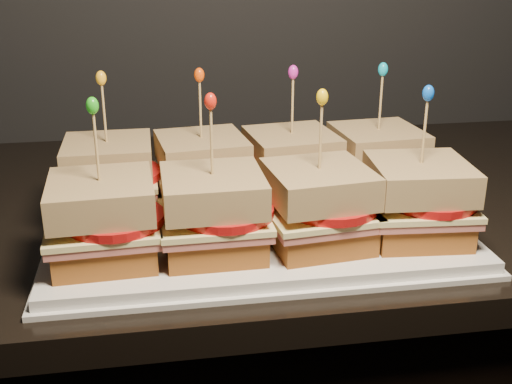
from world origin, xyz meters
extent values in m
cube|color=black|center=(-0.77, 1.70, 0.85)|extent=(2.44, 0.63, 0.03)
cube|color=white|center=(-0.54, 1.56, 0.88)|extent=(0.47, 0.29, 0.02)
cube|color=white|center=(-0.54, 1.56, 0.87)|extent=(0.48, 0.30, 0.01)
cube|color=brown|center=(-0.70, 1.63, 0.90)|extent=(0.10, 0.10, 0.03)
cube|color=#BF5950|center=(-0.70, 1.63, 0.92)|extent=(0.11, 0.11, 0.01)
cube|color=#FFF09B|center=(-0.70, 1.63, 0.92)|extent=(0.11, 0.11, 0.01)
cylinder|color=red|center=(-0.69, 1.62, 0.93)|extent=(0.10, 0.10, 0.01)
cube|color=brown|center=(-0.70, 1.63, 0.95)|extent=(0.10, 0.10, 0.03)
cylinder|color=tan|center=(-0.70, 1.63, 1.00)|extent=(0.00, 0.00, 0.09)
ellipsoid|color=#F8AC1A|center=(-0.70, 1.63, 1.04)|extent=(0.01, 0.01, 0.02)
cube|color=brown|center=(-0.59, 1.63, 0.90)|extent=(0.11, 0.11, 0.03)
cube|color=#BF5950|center=(-0.59, 1.63, 0.92)|extent=(0.12, 0.12, 0.01)
cube|color=#FFF09B|center=(-0.59, 1.63, 0.92)|extent=(0.12, 0.12, 0.01)
cylinder|color=red|center=(-0.58, 1.62, 0.93)|extent=(0.10, 0.10, 0.01)
cube|color=brown|center=(-0.59, 1.63, 0.95)|extent=(0.11, 0.11, 0.03)
cylinder|color=tan|center=(-0.59, 1.63, 1.00)|extent=(0.00, 0.00, 0.09)
ellipsoid|color=#EB4707|center=(-0.59, 1.63, 1.04)|extent=(0.01, 0.01, 0.02)
cube|color=brown|center=(-0.48, 1.63, 0.90)|extent=(0.11, 0.11, 0.03)
cube|color=#BF5950|center=(-0.48, 1.63, 0.92)|extent=(0.12, 0.12, 0.01)
cube|color=#FFF09B|center=(-0.48, 1.63, 0.92)|extent=(0.12, 0.12, 0.01)
cylinder|color=red|center=(-0.47, 1.62, 0.93)|extent=(0.10, 0.10, 0.01)
cube|color=brown|center=(-0.48, 1.63, 0.95)|extent=(0.11, 0.11, 0.03)
cylinder|color=tan|center=(-0.48, 1.63, 1.00)|extent=(0.00, 0.00, 0.09)
ellipsoid|color=#CA22A7|center=(-0.48, 1.63, 1.04)|extent=(0.01, 0.01, 0.02)
cube|color=brown|center=(-0.37, 1.63, 0.90)|extent=(0.11, 0.11, 0.03)
cube|color=#BF5950|center=(-0.37, 1.63, 0.92)|extent=(0.12, 0.11, 0.01)
cube|color=#FFF09B|center=(-0.37, 1.63, 0.92)|extent=(0.12, 0.12, 0.01)
cylinder|color=red|center=(-0.36, 1.62, 0.93)|extent=(0.10, 0.10, 0.01)
cube|color=brown|center=(-0.37, 1.63, 0.95)|extent=(0.11, 0.11, 0.03)
cylinder|color=tan|center=(-0.37, 1.63, 1.00)|extent=(0.00, 0.00, 0.09)
ellipsoid|color=#0DA1C3|center=(-0.37, 1.63, 1.04)|extent=(0.01, 0.01, 0.02)
cube|color=brown|center=(-0.70, 1.49, 0.90)|extent=(0.10, 0.10, 0.03)
cube|color=#BF5950|center=(-0.70, 1.49, 0.92)|extent=(0.11, 0.11, 0.01)
cube|color=#FFF09B|center=(-0.70, 1.49, 0.92)|extent=(0.12, 0.11, 0.01)
cylinder|color=red|center=(-0.69, 1.49, 0.93)|extent=(0.10, 0.10, 0.01)
cube|color=brown|center=(-0.70, 1.49, 0.95)|extent=(0.11, 0.11, 0.03)
cylinder|color=tan|center=(-0.70, 1.49, 1.00)|extent=(0.00, 0.00, 0.09)
ellipsoid|color=green|center=(-0.70, 1.49, 1.04)|extent=(0.01, 0.01, 0.02)
cube|color=brown|center=(-0.59, 1.49, 0.90)|extent=(0.10, 0.10, 0.03)
cube|color=#BF5950|center=(-0.59, 1.49, 0.92)|extent=(0.11, 0.11, 0.01)
cube|color=#FFF09B|center=(-0.59, 1.49, 0.92)|extent=(0.11, 0.11, 0.01)
cylinder|color=red|center=(-0.58, 1.49, 0.93)|extent=(0.10, 0.10, 0.01)
cube|color=brown|center=(-0.59, 1.49, 0.95)|extent=(0.10, 0.10, 0.03)
cylinder|color=tan|center=(-0.59, 1.49, 1.00)|extent=(0.00, 0.00, 0.09)
ellipsoid|color=red|center=(-0.59, 1.49, 1.04)|extent=(0.01, 0.01, 0.02)
cube|color=brown|center=(-0.48, 1.49, 0.90)|extent=(0.11, 0.11, 0.03)
cube|color=#BF5950|center=(-0.48, 1.49, 0.92)|extent=(0.12, 0.12, 0.01)
cube|color=#FFF09B|center=(-0.48, 1.49, 0.92)|extent=(0.12, 0.12, 0.01)
cylinder|color=red|center=(-0.47, 1.49, 0.93)|extent=(0.10, 0.10, 0.01)
cube|color=brown|center=(-0.48, 1.49, 0.95)|extent=(0.11, 0.11, 0.03)
cylinder|color=tan|center=(-0.48, 1.49, 1.00)|extent=(0.00, 0.00, 0.09)
ellipsoid|color=yellow|center=(-0.48, 1.49, 1.04)|extent=(0.01, 0.01, 0.02)
cube|color=brown|center=(-0.37, 1.49, 0.90)|extent=(0.11, 0.11, 0.03)
cube|color=#BF5950|center=(-0.37, 1.49, 0.92)|extent=(0.12, 0.11, 0.01)
cube|color=#FFF09B|center=(-0.37, 1.49, 0.92)|extent=(0.12, 0.12, 0.01)
cylinder|color=red|center=(-0.36, 1.49, 0.93)|extent=(0.10, 0.10, 0.01)
cube|color=brown|center=(-0.37, 1.49, 0.95)|extent=(0.11, 0.11, 0.03)
cylinder|color=tan|center=(-0.37, 1.49, 1.00)|extent=(0.00, 0.00, 0.09)
ellipsoid|color=blue|center=(-0.37, 1.49, 1.04)|extent=(0.01, 0.01, 0.02)
camera|label=1|loc=(-0.65, 0.89, 1.19)|focal=45.00mm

